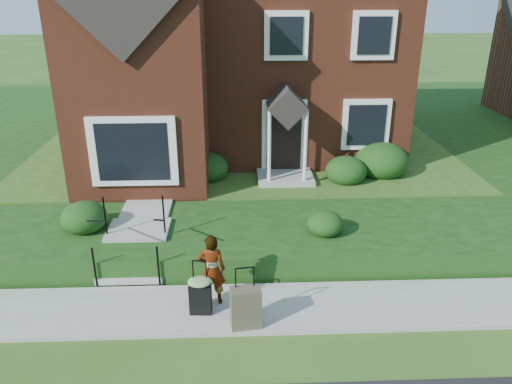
{
  "coord_description": "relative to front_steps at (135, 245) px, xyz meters",
  "views": [
    {
      "loc": [
        -0.2,
        -8.12,
        5.87
      ],
      "look_at": [
        0.21,
        2.0,
        1.66
      ],
      "focal_mm": 35.0,
      "sensor_mm": 36.0,
      "label": 1
    }
  ],
  "objects": [
    {
      "name": "ground",
      "position": [
        2.5,
        -1.84,
        -0.47
      ],
      "size": [
        120.0,
        120.0,
        0.0
      ],
      "primitive_type": "plane",
      "color": "#2D5119",
      "rests_on": "ground"
    },
    {
      "name": "sidewalk",
      "position": [
        2.5,
        -1.84,
        -0.43
      ],
      "size": [
        60.0,
        1.6,
        0.08
      ],
      "primitive_type": "cube",
      "color": "#9E9B93",
      "rests_on": "ground"
    },
    {
      "name": "terrace",
      "position": [
        6.5,
        9.06,
        -0.17
      ],
      "size": [
        44.0,
        20.0,
        0.6
      ],
      "primitive_type": "cube",
      "color": "#14390F",
      "rests_on": "ground"
    },
    {
      "name": "walkway",
      "position": [
        0.0,
        3.16,
        0.16
      ],
      "size": [
        1.2,
        6.0,
        0.06
      ],
      "primitive_type": "cube",
      "color": "#9E9B93",
      "rests_on": "terrace"
    },
    {
      "name": "main_house",
      "position": [
        2.29,
        7.76,
        4.79
      ],
      "size": [
        10.4,
        10.2,
        9.4
      ],
      "color": "brown",
      "rests_on": "terrace"
    },
    {
      "name": "front_steps",
      "position": [
        0.0,
        0.0,
        0.0
      ],
      "size": [
        1.4,
        2.02,
        1.5
      ],
      "color": "#9E9B93",
      "rests_on": "ground"
    },
    {
      "name": "foundation_shrubs",
      "position": [
        2.84,
        3.19,
        0.6
      ],
      "size": [
        9.78,
        4.95,
        1.11
      ],
      "color": "#113811",
      "rests_on": "terrace"
    },
    {
      "name": "woman",
      "position": [
        1.78,
        -1.66,
        0.34
      ],
      "size": [
        0.55,
        0.37,
        1.47
      ],
      "primitive_type": "imported",
      "rotation": [
        0.0,
        0.0,
        3.1
      ],
      "color": "#999999",
      "rests_on": "sidewalk"
    },
    {
      "name": "suitcase_black",
      "position": [
        1.57,
        -1.99,
        0.03
      ],
      "size": [
        0.48,
        0.4,
        1.1
      ],
      "rotation": [
        0.0,
        0.0,
        -0.05
      ],
      "color": "black",
      "rests_on": "sidewalk"
    },
    {
      "name": "suitcase_olive",
      "position": [
        2.42,
        -2.44,
        0.0
      ],
      "size": [
        0.58,
        0.37,
        1.19
      ],
      "rotation": [
        0.0,
        0.0,
        0.12
      ],
      "color": "brown",
      "rests_on": "sidewalk"
    }
  ]
}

